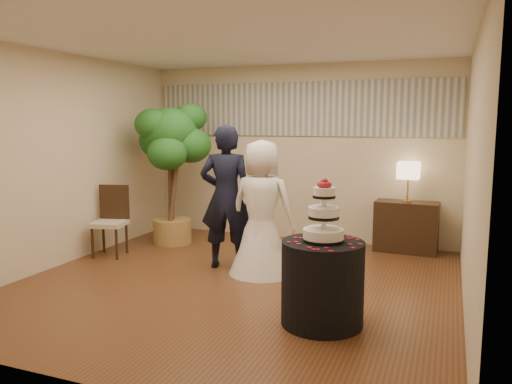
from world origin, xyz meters
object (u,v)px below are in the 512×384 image
at_px(bride, 262,207).
at_px(console, 406,227).
at_px(groom, 226,197).
at_px(cake_table, 322,283).
at_px(ficus_tree, 171,173).
at_px(side_chair, 109,221).
at_px(table_lamp, 408,182).
at_px(wedding_cake, 324,210).

bearing_deg(bride, console, -131.77).
bearing_deg(groom, cake_table, 124.71).
height_order(cake_table, console, cake_table).
height_order(ficus_tree, side_chair, ficus_tree).
bearing_deg(groom, table_lamp, -157.04).
xyz_separation_m(bride, wedding_cake, (1.10, -1.29, 0.25)).
relative_size(wedding_cake, ficus_tree, 0.26).
bearing_deg(cake_table, wedding_cake, 0.00).
xyz_separation_m(cake_table, wedding_cake, (0.00, 0.00, 0.70)).
distance_m(console, ficus_tree, 3.64).
height_order(groom, bride, groom).
bearing_deg(table_lamp, bride, -132.67).
bearing_deg(wedding_cake, groom, 139.89).
xyz_separation_m(groom, ficus_tree, (-1.35, 0.88, 0.18)).
distance_m(console, table_lamp, 0.66).
distance_m(cake_table, wedding_cake, 0.70).
bearing_deg(wedding_cake, cake_table, 0.00).
xyz_separation_m(bride, console, (1.61, 1.74, -0.47)).
relative_size(cake_table, wedding_cake, 1.35).
distance_m(bride, ficus_tree, 2.12).
relative_size(console, ficus_tree, 0.40).
distance_m(groom, console, 2.76).
height_order(groom, wedding_cake, groom).
relative_size(cake_table, ficus_tree, 0.36).
xyz_separation_m(groom, side_chair, (-1.78, -0.11, -0.44)).
bearing_deg(wedding_cake, bride, 130.36).
bearing_deg(table_lamp, groom, -141.87).
bearing_deg(ficus_tree, console, 12.82).
xyz_separation_m(bride, side_chair, (-2.30, -0.03, -0.34)).
xyz_separation_m(cake_table, side_chair, (-3.40, 1.26, 0.10)).
xyz_separation_m(table_lamp, side_chair, (-3.91, -1.78, -0.54)).
relative_size(ficus_tree, side_chair, 2.23).
relative_size(wedding_cake, side_chair, 0.59).
distance_m(groom, wedding_cake, 2.13).
distance_m(ficus_tree, side_chair, 1.24).
relative_size(groom, bride, 1.11).
height_order(groom, table_lamp, groom).
xyz_separation_m(groom, wedding_cake, (1.62, -1.37, 0.16)).
height_order(bride, side_chair, bride).
height_order(console, side_chair, side_chair).
bearing_deg(table_lamp, wedding_cake, -99.47).
relative_size(groom, cake_table, 2.33).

